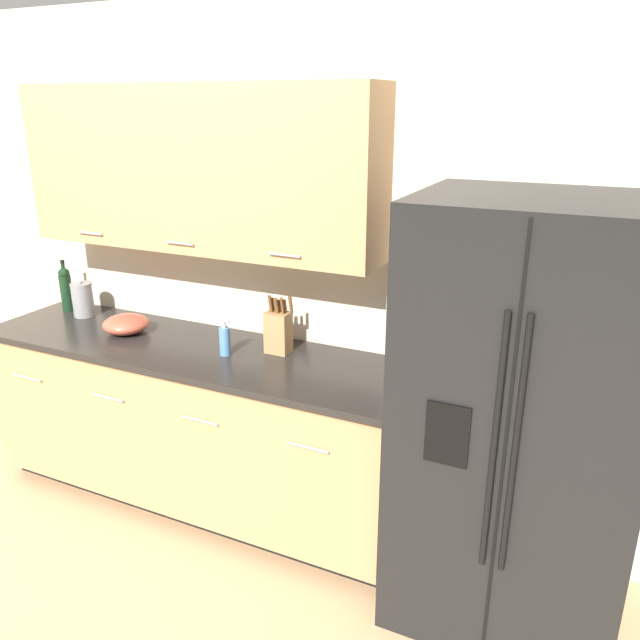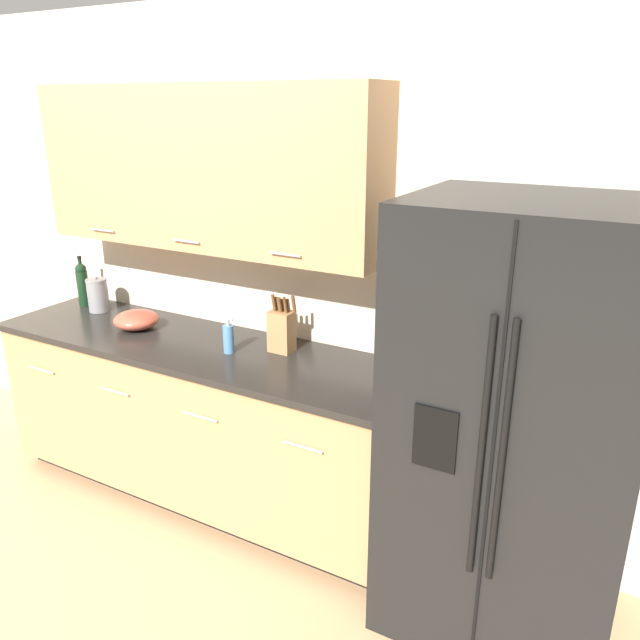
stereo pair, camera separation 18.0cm
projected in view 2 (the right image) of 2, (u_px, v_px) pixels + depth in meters
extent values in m
plane|color=tan|center=(60.00, 584.00, 2.89)|extent=(14.00, 14.00, 0.00)
cube|color=beige|center=(211.00, 256.00, 3.48)|extent=(10.00, 0.05, 2.60)
cube|color=tan|center=(204.00, 168.00, 3.10)|extent=(1.92, 0.32, 0.80)
cylinder|color=#99999E|center=(103.00, 230.00, 3.33)|extent=(0.16, 0.01, 0.01)
cylinder|color=#99999E|center=(186.00, 241.00, 3.07)|extent=(0.16, 0.01, 0.01)
cylinder|color=#99999E|center=(286.00, 255.00, 2.81)|extent=(0.16, 0.01, 0.01)
cube|color=black|center=(210.00, 482.00, 3.58)|extent=(2.30, 0.54, 0.09)
cube|color=tan|center=(200.00, 416.00, 3.40)|extent=(2.34, 0.62, 0.80)
cube|color=black|center=(194.00, 346.00, 3.25)|extent=(2.36, 0.64, 0.03)
cylinder|color=#99999E|center=(41.00, 370.00, 3.45)|extent=(0.20, 0.01, 0.01)
cylinder|color=#99999E|center=(114.00, 391.00, 3.19)|extent=(0.20, 0.01, 0.01)
cylinder|color=#99999E|center=(200.00, 417.00, 2.94)|extent=(0.20, 0.01, 0.01)
cylinder|color=#99999E|center=(302.00, 447.00, 2.68)|extent=(0.20, 0.01, 0.01)
cube|color=black|center=(515.00, 428.00, 2.45)|extent=(0.90, 0.75, 1.80)
cube|color=black|center=(490.00, 476.00, 2.14)|extent=(0.01, 0.01, 1.76)
cylinder|color=black|center=(481.00, 452.00, 2.12)|extent=(0.02, 0.02, 0.99)
cylinder|color=black|center=(502.00, 458.00, 2.08)|extent=(0.02, 0.02, 0.99)
cube|color=black|center=(435.00, 439.00, 2.20)|extent=(0.16, 0.01, 0.24)
cube|color=#A87A4C|center=(282.00, 332.00, 3.11)|extent=(0.12, 0.09, 0.21)
cylinder|color=brown|center=(277.00, 303.00, 3.09)|extent=(0.02, 0.03, 0.07)
cylinder|color=brown|center=(274.00, 303.00, 3.06)|extent=(0.02, 0.03, 0.09)
cylinder|color=brown|center=(282.00, 305.00, 3.07)|extent=(0.02, 0.03, 0.06)
cylinder|color=brown|center=(279.00, 305.00, 3.05)|extent=(0.02, 0.04, 0.08)
cylinder|color=brown|center=(288.00, 305.00, 3.06)|extent=(0.02, 0.03, 0.07)
cylinder|color=brown|center=(285.00, 305.00, 3.03)|extent=(0.02, 0.03, 0.09)
cylinder|color=brown|center=(294.00, 304.00, 3.04)|extent=(0.02, 0.04, 0.09)
cylinder|color=black|center=(83.00, 288.00, 3.81)|extent=(0.07, 0.07, 0.22)
sphere|color=black|center=(81.00, 269.00, 3.77)|extent=(0.07, 0.07, 0.07)
cylinder|color=black|center=(80.00, 265.00, 3.76)|extent=(0.02, 0.02, 0.07)
cylinder|color=black|center=(79.00, 258.00, 3.75)|extent=(0.03, 0.03, 0.02)
cylinder|color=#4C7FB2|center=(229.00, 339.00, 3.10)|extent=(0.05, 0.05, 0.14)
cylinder|color=#B2B2B5|center=(228.00, 322.00, 3.07)|extent=(0.02, 0.02, 0.04)
cylinder|color=#B2B2B5|center=(230.00, 320.00, 3.06)|extent=(0.03, 0.01, 0.01)
cylinder|color=gray|center=(98.00, 296.00, 3.72)|extent=(0.12, 0.12, 0.19)
cylinder|color=gray|center=(96.00, 280.00, 3.68)|extent=(0.12, 0.12, 0.01)
sphere|color=gray|center=(96.00, 278.00, 3.68)|extent=(0.02, 0.02, 0.02)
ellipsoid|color=#B24C38|center=(136.00, 320.00, 3.44)|extent=(0.25, 0.25, 0.10)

